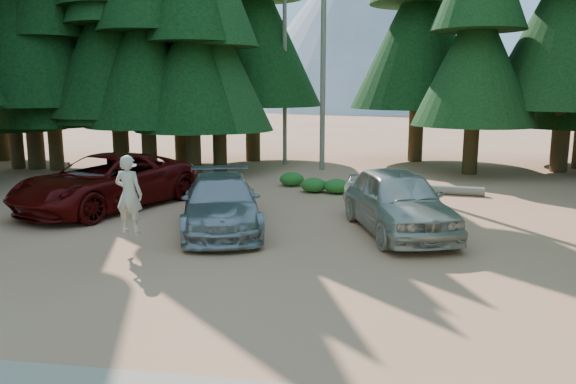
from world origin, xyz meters
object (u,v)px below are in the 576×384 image
red_pickup (106,182)px  frisbee_player (129,194)px  silver_minivan_right (397,201)px  log_left (107,189)px  silver_minivan_center (221,203)px  log_right (413,188)px  log_mid (362,185)px

red_pickup → frisbee_player: bearing=-37.0°
red_pickup → silver_minivan_right: bearing=10.7°
log_left → silver_minivan_center: bearing=-45.3°
silver_minivan_center → log_right: 8.36m
frisbee_player → log_left: bearing=-53.3°
silver_minivan_center → log_mid: (3.68, 6.82, -0.61)m
frisbee_player → silver_minivan_center: bearing=-115.7°
log_left → log_right: 11.24m
silver_minivan_center → frisbee_player: (-1.52, -2.43, 0.67)m
frisbee_player → silver_minivan_right: bearing=-149.1°
silver_minivan_center → silver_minivan_right: size_ratio=1.00×
log_left → log_right: size_ratio=0.75×
frisbee_player → log_left: size_ratio=0.49×
log_mid → red_pickup: bearing=-144.1°
log_left → log_mid: size_ratio=1.22×
red_pickup → silver_minivan_center: red_pickup is taller
frisbee_player → log_mid: size_ratio=0.60×
log_right → log_left: bearing=-163.0°
silver_minivan_right → log_mid: (-1.05, 6.38, -0.74)m
log_left → log_right: bearing=2.5°
silver_minivan_right → frisbee_player: frisbee_player is taller
log_mid → frisbee_player: bearing=-114.2°
red_pickup → log_mid: size_ratio=2.03×
red_pickup → silver_minivan_right: 9.22m
red_pickup → log_mid: red_pickup is taller
log_right → log_mid: bearing=170.9°
silver_minivan_right → log_mid: bearing=82.3°
red_pickup → silver_minivan_right: (9.07, -1.61, -0.00)m
silver_minivan_center → log_right: bearing=32.2°
red_pickup → silver_minivan_right: size_ratio=1.23×
silver_minivan_center → log_mid: size_ratio=1.65×
red_pickup → log_mid: 9.36m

